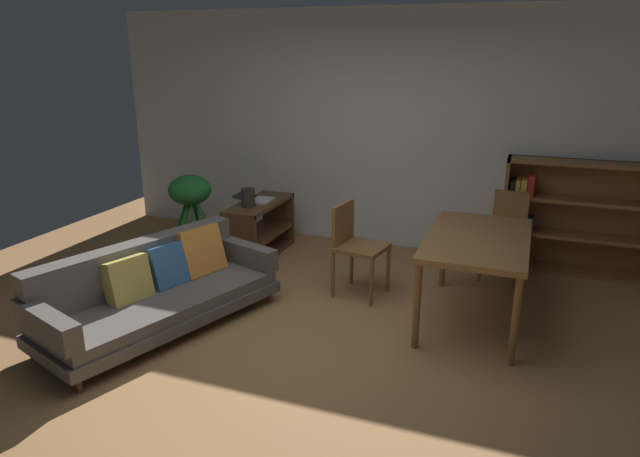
{
  "coord_description": "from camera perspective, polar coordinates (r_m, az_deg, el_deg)",
  "views": [
    {
      "loc": [
        1.63,
        -3.67,
        2.26
      ],
      "look_at": [
        0.01,
        0.62,
        0.8
      ],
      "focal_mm": 31.79,
      "sensor_mm": 36.0,
      "label": 1
    }
  ],
  "objects": [
    {
      "name": "ground_plane",
      "position": [
        4.61,
        -2.89,
        -11.69
      ],
      "size": [
        8.16,
        8.16,
        0.0
      ],
      "primitive_type": "plane",
      "color": "#9E7042"
    },
    {
      "name": "back_wall_panel",
      "position": [
        6.64,
        6.38,
        9.73
      ],
      "size": [
        6.8,
        0.1,
        2.7
      ],
      "primitive_type": "cube",
      "color": "silver",
      "rests_on": "ground_plane"
    },
    {
      "name": "fabric_couch",
      "position": [
        5.0,
        -16.15,
        -5.86
      ],
      "size": [
        1.42,
        2.18,
        0.72
      ],
      "color": "brown",
      "rests_on": "ground_plane"
    },
    {
      "name": "media_console",
      "position": [
        6.44,
        -6.06,
        -0.1
      ],
      "size": [
        0.41,
        1.04,
        0.62
      ],
      "color": "#56351E",
      "rests_on": "ground_plane"
    },
    {
      "name": "open_laptop",
      "position": [
        6.43,
        -6.49,
        2.99
      ],
      "size": [
        0.43,
        0.33,
        0.06
      ],
      "color": "silver",
      "rests_on": "media_console"
    },
    {
      "name": "desk_speaker",
      "position": [
        6.16,
        -7.24,
        3.11
      ],
      "size": [
        0.15,
        0.15,
        0.2
      ],
      "color": "#2D2823",
      "rests_on": "media_console"
    },
    {
      "name": "potted_floor_plant",
      "position": [
        6.75,
        -12.9,
        2.69
      ],
      "size": [
        0.52,
        0.49,
        0.87
      ],
      "color": "brown",
      "rests_on": "ground_plane"
    },
    {
      "name": "dining_table",
      "position": [
        4.91,
        15.56,
        -1.65
      ],
      "size": [
        0.82,
        1.4,
        0.76
      ],
      "color": "brown",
      "rests_on": "ground_plane"
    },
    {
      "name": "dining_chair_near",
      "position": [
        5.34,
        3.54,
        -1.44
      ],
      "size": [
        0.5,
        0.48,
        0.88
      ],
      "color": "brown",
      "rests_on": "ground_plane"
    },
    {
      "name": "dining_chair_far",
      "position": [
        6.04,
        18.25,
        -0.14
      ],
      "size": [
        0.45,
        0.47,
        0.88
      ],
      "color": "brown",
      "rests_on": "ground_plane"
    },
    {
      "name": "bookshelf",
      "position": [
        6.44,
        24.13,
        0.96
      ],
      "size": [
        1.58,
        0.32,
        1.18
      ],
      "color": "brown",
      "rests_on": "ground_plane"
    }
  ]
}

